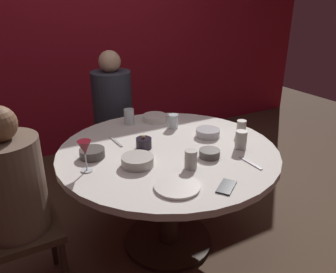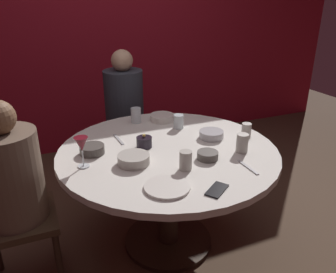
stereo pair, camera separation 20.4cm
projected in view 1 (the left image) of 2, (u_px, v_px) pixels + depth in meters
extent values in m
plane|color=#4C3828|center=(168.00, 241.00, 2.36)|extent=(8.00, 8.00, 0.00)
cube|color=maroon|center=(77.00, 27.00, 3.35)|extent=(6.00, 0.10, 2.60)
cylinder|color=silver|center=(168.00, 151.00, 2.08)|extent=(1.35, 1.35, 0.04)
cylinder|color=#332319|center=(168.00, 200.00, 2.22)|extent=(0.14, 0.14, 0.68)
cylinder|color=#2D2116|center=(168.00, 239.00, 2.35)|extent=(0.60, 0.60, 0.03)
cube|color=#3F2D1E|center=(20.00, 230.00, 1.77)|extent=(0.40, 0.40, 0.04)
cylinder|color=brown|center=(11.00, 186.00, 1.67)|extent=(0.34, 0.34, 0.50)
cylinder|color=#332319|center=(66.00, 273.00, 1.81)|extent=(0.04, 0.04, 0.43)
cylinder|color=#332319|center=(52.00, 236.00, 2.08)|extent=(0.04, 0.04, 0.43)
cube|color=#3F2D1E|center=(115.00, 136.00, 2.95)|extent=(0.40, 0.40, 0.04)
cylinder|color=#2D333D|center=(112.00, 104.00, 2.84)|extent=(0.33, 0.33, 0.55)
sphere|color=tan|center=(110.00, 62.00, 2.70)|extent=(0.18, 0.18, 0.18)
cylinder|color=#332319|center=(92.00, 156.00, 3.11)|extent=(0.04, 0.04, 0.43)
cylinder|color=#332319|center=(105.00, 172.00, 2.83)|extent=(0.04, 0.04, 0.43)
cylinder|color=#332319|center=(126.00, 149.00, 3.26)|extent=(0.04, 0.04, 0.43)
cylinder|color=#332319|center=(141.00, 163.00, 2.99)|extent=(0.04, 0.04, 0.43)
cylinder|color=black|center=(144.00, 143.00, 2.07)|extent=(0.10, 0.10, 0.07)
sphere|color=#F9D159|center=(144.00, 136.00, 2.05)|extent=(0.02, 0.02, 0.02)
cylinder|color=silver|center=(87.00, 170.00, 1.81)|extent=(0.06, 0.06, 0.01)
cylinder|color=silver|center=(86.00, 162.00, 1.79)|extent=(0.01, 0.01, 0.09)
cone|color=maroon|center=(85.00, 148.00, 1.76)|extent=(0.08, 0.08, 0.08)
cylinder|color=silver|center=(177.00, 187.00, 1.65)|extent=(0.23, 0.23, 0.01)
cube|color=black|center=(226.00, 187.00, 1.65)|extent=(0.15, 0.14, 0.01)
cylinder|color=#B7B7BC|center=(208.00, 133.00, 2.25)|extent=(0.16, 0.16, 0.05)
cylinder|color=silver|center=(155.00, 118.00, 2.52)|extent=(0.18, 0.18, 0.05)
cylinder|color=#B2ADA3|center=(138.00, 161.00, 1.86)|extent=(0.18, 0.18, 0.06)
cylinder|color=#4C4742|center=(210.00, 153.00, 1.96)|extent=(0.12, 0.12, 0.05)
cylinder|color=#4C4742|center=(92.00, 153.00, 1.95)|extent=(0.15, 0.15, 0.05)
cylinder|color=silver|center=(129.00, 117.00, 2.45)|extent=(0.07, 0.07, 0.11)
cylinder|color=#B2ADA3|center=(241.00, 128.00, 2.26)|extent=(0.06, 0.06, 0.10)
cylinder|color=silver|center=(173.00, 121.00, 2.38)|extent=(0.07, 0.07, 0.10)
cylinder|color=#B2ADA3|center=(191.00, 159.00, 1.82)|extent=(0.07, 0.07, 0.11)
cylinder|color=#B2ADA3|center=(241.00, 140.00, 2.05)|extent=(0.07, 0.07, 0.11)
cube|color=#B7B7BC|center=(250.00, 163.00, 1.89)|extent=(0.02, 0.18, 0.01)
cube|color=#B7B7BC|center=(116.00, 142.00, 2.16)|extent=(0.02, 0.18, 0.01)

